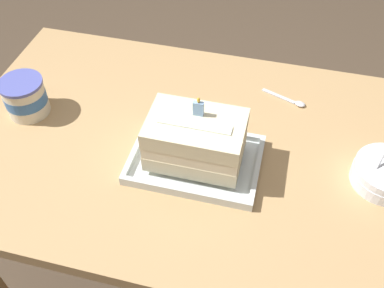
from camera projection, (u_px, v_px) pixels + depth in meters
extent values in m
plane|color=#4C3D2D|center=(190.00, 278.00, 1.62)|extent=(8.00, 8.00, 0.00)
cube|color=tan|center=(189.00, 147.00, 1.08)|extent=(1.17, 0.75, 0.04)
cube|color=tan|center=(76.00, 128.00, 1.65)|extent=(0.06, 0.06, 0.71)
cube|color=tan|center=(362.00, 182.00, 1.48)|extent=(0.06, 0.06, 0.71)
cube|color=silver|center=(195.00, 162.00, 1.02)|extent=(0.30, 0.21, 0.01)
cube|color=silver|center=(185.00, 192.00, 0.95)|extent=(0.30, 0.01, 0.02)
cube|color=silver|center=(205.00, 129.00, 1.07)|extent=(0.30, 0.01, 0.02)
cube|color=silver|center=(137.00, 147.00, 1.03)|extent=(0.01, 0.19, 0.02)
cube|color=silver|center=(257.00, 170.00, 0.99)|extent=(0.01, 0.19, 0.02)
cube|color=beige|center=(196.00, 150.00, 0.99)|extent=(0.21, 0.14, 0.04)
cube|color=beige|center=(196.00, 140.00, 0.96)|extent=(0.21, 0.14, 0.03)
cube|color=beige|center=(196.00, 128.00, 0.94)|extent=(0.21, 0.14, 0.04)
cube|color=silver|center=(195.00, 125.00, 0.91)|extent=(0.16, 0.03, 0.00)
cube|color=#8CB7EA|center=(198.00, 109.00, 0.92)|extent=(0.02, 0.01, 0.04)
ellipsoid|color=yellow|center=(198.00, 100.00, 0.91)|extent=(0.01, 0.01, 0.01)
cylinder|color=white|center=(384.00, 177.00, 0.97)|extent=(0.15, 0.15, 0.03)
cylinder|color=silver|center=(382.00, 157.00, 0.94)|extent=(0.03, 0.06, 0.06)
cylinder|color=silver|center=(26.00, 98.00, 1.11)|extent=(0.11, 0.11, 0.09)
cylinder|color=#386BB2|center=(25.00, 97.00, 1.10)|extent=(0.11, 0.11, 0.03)
cylinder|color=#545CB2|center=(20.00, 83.00, 1.07)|extent=(0.11, 0.11, 0.01)
ellipsoid|color=silver|center=(300.00, 104.00, 1.15)|extent=(0.03, 0.03, 0.01)
cube|color=silver|center=(278.00, 96.00, 1.18)|extent=(0.09, 0.04, 0.00)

